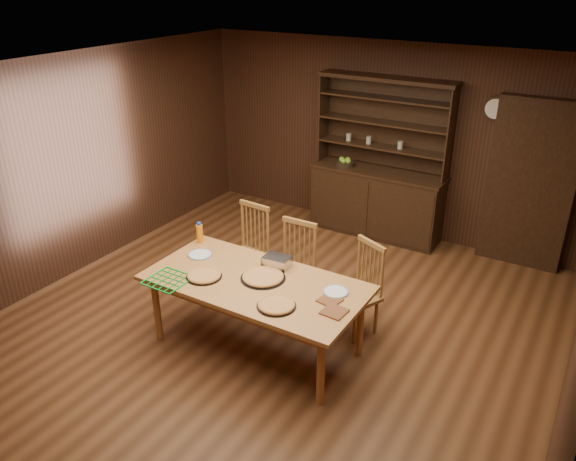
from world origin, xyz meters
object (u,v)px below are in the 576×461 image
Objects in this scene: dining_table at (255,287)px; chair_right at (362,285)px; chair_center at (295,265)px; juice_bottle at (200,233)px; chair_left at (250,246)px; china_hutch at (377,194)px.

chair_right reaches higher than dining_table.
chair_center is at bearing -153.46° from chair_right.
chair_right is 4.26× the size of juice_bottle.
chair_left reaches higher than juice_bottle.
chair_center is 0.78m from chair_right.
chair_right is at bearing -70.54° from china_hutch.
chair_left is 1.05× the size of chair_right.
china_hutch reaches higher than juice_bottle.
dining_table is 2.12× the size of chair_right.
china_hutch reaches higher than chair_left.
chair_right is at bearing 1.11° from chair_center.
chair_left is 1.44m from chair_right.
juice_bottle reaches higher than dining_table.
chair_left reaches higher than dining_table.
china_hutch is 2.25m from chair_left.
chair_left is at bearing 127.15° from dining_table.
juice_bottle is at bearing -141.45° from chair_right.
chair_left is at bearing -159.12° from chair_right.
chair_center is at bearing 91.34° from dining_table.
chair_center reaches higher than dining_table.
chair_center is 1.08m from juice_bottle.
juice_bottle is at bearing -114.55° from chair_left.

